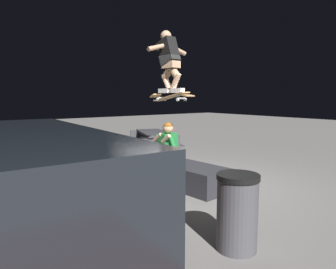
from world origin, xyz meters
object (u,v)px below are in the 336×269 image
object	(u,v)px
kicker_ramp	(100,170)
ledge_box_main	(182,174)
skater_airborne	(169,59)
person_sitting_on_ledge	(164,153)
trash_bin	(237,212)
picnic_table_back	(153,140)
skateboard	(171,97)

from	to	relation	value
kicker_ramp	ledge_box_main	bearing A→B (deg)	-155.51
ledge_box_main	skater_airborne	world-z (taller)	skater_airborne
ledge_box_main	person_sitting_on_ledge	distance (m)	0.65
trash_bin	picnic_table_back	bearing A→B (deg)	-24.01
person_sitting_on_ledge	picnic_table_back	world-z (taller)	person_sitting_on_ledge
skateboard	kicker_ramp	world-z (taller)	skateboard
kicker_ramp	skater_airborne	bearing A→B (deg)	-166.41
kicker_ramp	trash_bin	size ratio (longest dim) A/B	1.58
skateboard	trash_bin	bearing A→B (deg)	161.67
skateboard	skater_airborne	distance (m)	0.69
person_sitting_on_ledge	skateboard	world-z (taller)	skateboard
skater_airborne	trash_bin	bearing A→B (deg)	162.18
skateboard	picnic_table_back	size ratio (longest dim) A/B	0.50
skateboard	trash_bin	xyz separation A→B (m)	(-2.21, 0.73, -1.31)
picnic_table_back	ledge_box_main	bearing A→B (deg)	157.31
person_sitting_on_ledge	skateboard	size ratio (longest dim) A/B	1.25
kicker_ramp	picnic_table_back	xyz separation A→B (m)	(0.71, -2.00, 0.44)
skateboard	trash_bin	world-z (taller)	skateboard
picnic_table_back	trash_bin	distance (m)	5.50
skater_airborne	ledge_box_main	bearing A→B (deg)	-77.04
person_sitting_on_ledge	kicker_ramp	distance (m)	2.10
person_sitting_on_ledge	skateboard	xyz separation A→B (m)	(-0.16, -0.05, 1.06)
ledge_box_main	skateboard	distance (m)	1.59
ledge_box_main	skateboard	world-z (taller)	skateboard
skater_airborne	kicker_ramp	distance (m)	3.18
skater_airborne	kicker_ramp	size ratio (longest dim) A/B	0.79
ledge_box_main	picnic_table_back	world-z (taller)	picnic_table_back
skateboard	skater_airborne	bearing A→B (deg)	3.60
skater_airborne	kicker_ramp	xyz separation A→B (m)	(2.04, 0.49, -2.39)
skater_airborne	picnic_table_back	distance (m)	3.70
person_sitting_on_ledge	picnic_table_back	xyz separation A→B (m)	(2.65, -1.55, -0.20)
ledge_box_main	kicker_ramp	world-z (taller)	ledge_box_main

